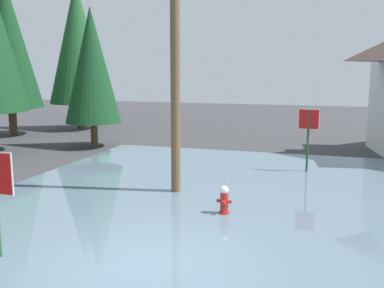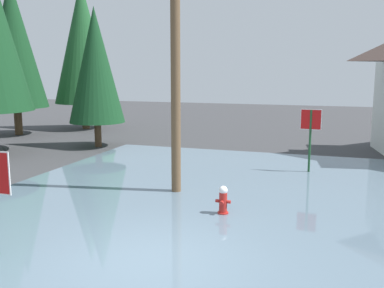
{
  "view_description": "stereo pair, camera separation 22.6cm",
  "coord_description": "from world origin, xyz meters",
  "views": [
    {
      "loc": [
        3.04,
        -7.32,
        3.65
      ],
      "look_at": [
        -0.59,
        4.4,
        1.57
      ],
      "focal_mm": 40.99,
      "sensor_mm": 36.0,
      "label": 1
    },
    {
      "loc": [
        3.26,
        -7.25,
        3.65
      ],
      "look_at": [
        -0.59,
        4.4,
        1.57
      ],
      "focal_mm": 40.99,
      "sensor_mm": 36.0,
      "label": 2
    }
  ],
  "objects": [
    {
      "name": "ground_plane",
      "position": [
        0.0,
        0.0,
        -0.05
      ],
      "size": [
        80.0,
        80.0,
        0.1
      ],
      "primitive_type": "cube",
      "color": "#38383A"
    },
    {
      "name": "flood_puddle",
      "position": [
        -0.37,
        4.81,
        0.03
      ],
      "size": [
        12.12,
        13.99,
        0.06
      ],
      "primitive_type": "cube",
      "color": "slate",
      "rests_on": "ground"
    },
    {
      "name": "fire_hydrant",
      "position": [
        0.66,
        3.13,
        0.38
      ],
      "size": [
        0.39,
        0.33,
        0.77
      ],
      "color": "#AD231E",
      "rests_on": "ground"
    },
    {
      "name": "utility_pole",
      "position": [
        -1.19,
        4.72,
        5.06
      ],
      "size": [
        1.6,
        0.28,
        9.75
      ],
      "color": "brown",
      "rests_on": "ground"
    },
    {
      "name": "stop_sign_far",
      "position": [
        2.44,
        8.58,
        1.64
      ],
      "size": [
        0.72,
        0.08,
        2.3
      ],
      "color": "#1E4C28",
      "rests_on": "ground"
    },
    {
      "name": "pine_tree_tall_left",
      "position": [
        -11.69,
        16.7,
        5.31
      ],
      "size": [
        3.61,
        3.61,
        9.03
      ],
      "color": "#4C3823",
      "rests_on": "ground"
    },
    {
      "name": "pine_tree_mid_left",
      "position": [
        -7.59,
        11.16,
        3.87
      ],
      "size": [
        2.63,
        2.63,
        6.57
      ],
      "color": "#4C3823",
      "rests_on": "ground"
    },
    {
      "name": "pine_tree_short_left",
      "position": [
        -13.96,
        13.25,
        5.13
      ],
      "size": [
        3.49,
        3.49,
        8.72
      ],
      "color": "#4C3823",
      "rests_on": "ground"
    }
  ]
}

